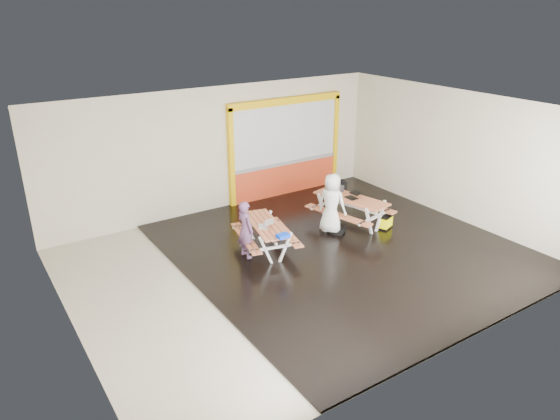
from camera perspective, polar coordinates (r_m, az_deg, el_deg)
room at (r=11.23m, az=2.52°, el=2.09°), size 10.02×8.02×3.52m
deck at (r=12.63m, az=7.02°, el=-4.21°), size 7.50×7.98×0.05m
kiosk at (r=15.60m, az=0.64°, el=6.71°), size 3.88×0.16×3.00m
picnic_table_left at (r=12.20m, az=-1.60°, el=-2.25°), size 1.60×2.04×0.72m
picnic_table_right at (r=13.70m, az=7.84°, el=0.63°), size 1.79×2.28×0.81m
person_left at (r=11.78m, az=-3.85°, el=-2.16°), size 0.36×0.52×1.36m
person_right at (r=13.09m, az=5.75°, el=0.74°), size 0.76×0.90×1.56m
laptop_left at (r=11.95m, az=-1.63°, el=-1.66°), size 0.47×0.45×0.15m
laptop_right at (r=13.62m, az=8.08°, el=1.55°), size 0.36×0.32×0.15m
blue_pouch at (r=11.42m, az=0.33°, el=-2.88°), size 0.28×0.21×0.08m
toolbox at (r=13.94m, az=6.32°, el=2.30°), size 0.42×0.28×0.22m
backpack at (r=14.52m, az=6.85°, el=2.44°), size 0.32×0.26×0.46m
dark_case at (r=13.36m, az=6.50°, el=-2.23°), size 0.45×0.42×0.13m
fluke_bag at (r=13.77m, az=11.59°, el=-1.31°), size 0.47×0.39×0.35m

